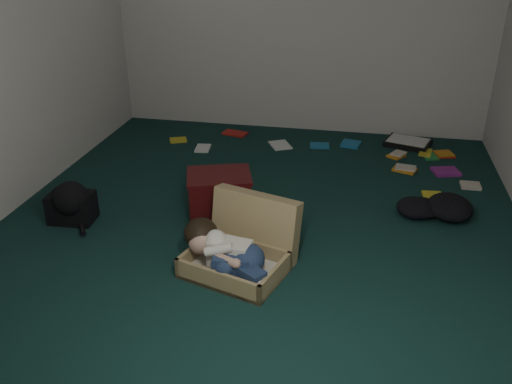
% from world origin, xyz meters
% --- Properties ---
extents(floor, '(4.50, 4.50, 0.00)m').
position_xyz_m(floor, '(0.00, 0.00, 0.00)').
color(floor, '#0F2B27').
rests_on(floor, ground).
extents(wall_back, '(4.50, 0.00, 4.50)m').
position_xyz_m(wall_back, '(0.00, 2.25, 1.30)').
color(wall_back, silver).
rests_on(wall_back, ground).
extents(wall_front, '(4.50, 0.00, 4.50)m').
position_xyz_m(wall_front, '(0.00, -2.25, 1.30)').
color(wall_front, silver).
rests_on(wall_front, ground).
extents(suitcase, '(0.78, 0.77, 0.46)m').
position_xyz_m(suitcase, '(-0.00, -0.57, 0.14)').
color(suitcase, tan).
rests_on(suitcase, floor).
extents(person, '(0.63, 0.47, 0.29)m').
position_xyz_m(person, '(-0.09, -0.70, 0.18)').
color(person, white).
rests_on(person, suitcase).
extents(maroon_bin, '(0.59, 0.52, 0.34)m').
position_xyz_m(maroon_bin, '(-0.35, 0.12, 0.17)').
color(maroon_bin, '#410D0D').
rests_on(maroon_bin, floor).
extents(backpack, '(0.43, 0.35, 0.25)m').
position_xyz_m(backpack, '(-1.44, -0.22, 0.12)').
color(backpack, black).
rests_on(backpack, floor).
extents(clothing_pile, '(0.49, 0.41, 0.15)m').
position_xyz_m(clothing_pile, '(1.29, 0.48, 0.07)').
color(clothing_pile, black).
rests_on(clothing_pile, floor).
extents(paper_tray, '(0.52, 0.45, 0.06)m').
position_xyz_m(paper_tray, '(1.21, 1.95, 0.03)').
color(paper_tray, black).
rests_on(paper_tray, floor).
extents(book_scatter, '(3.09, 1.43, 0.02)m').
position_xyz_m(book_scatter, '(0.60, 1.50, 0.01)').
color(book_scatter, gold).
rests_on(book_scatter, floor).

